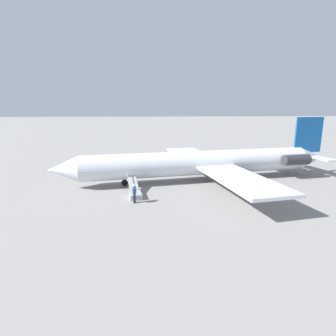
# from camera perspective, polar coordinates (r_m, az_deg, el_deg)

# --- Properties ---
(ground_plane) EXTENTS (600.00, 600.00, 0.00)m
(ground_plane) POSITION_cam_1_polar(r_m,az_deg,el_deg) (31.22, 6.85, -2.76)
(ground_plane) COLOR gray
(airplane_main) EXTENTS (33.71, 25.78, 7.32)m
(airplane_main) POSITION_cam_1_polar(r_m,az_deg,el_deg) (31.09, 8.73, 1.26)
(airplane_main) COLOR silver
(airplane_main) RESTS_ON ground
(boarding_stairs) EXTENTS (1.53, 4.11, 1.78)m
(boarding_stairs) POSITION_cam_1_polar(r_m,az_deg,el_deg) (25.59, -7.22, -5.33)
(boarding_stairs) COLOR #99999E
(boarding_stairs) RESTS_ON ground
(passenger) EXTENTS (0.36, 0.55, 1.74)m
(passenger) POSITION_cam_1_polar(r_m,az_deg,el_deg) (23.63, -7.34, -5.29)
(passenger) COLOR #23232D
(passenger) RESTS_ON ground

